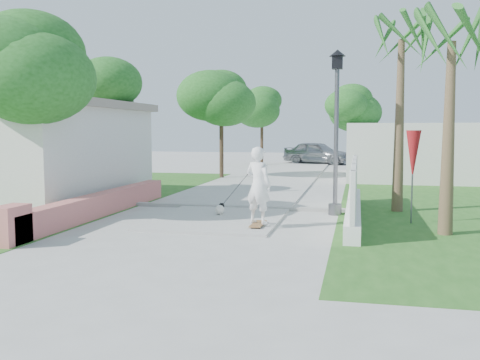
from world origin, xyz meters
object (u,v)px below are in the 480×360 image
(street_lamp, at_px, (336,126))
(dog, at_px, (220,209))
(patio_umbrella, at_px, (413,156))
(skateboarder, at_px, (239,190))
(bollard, at_px, (265,177))
(parked_car, at_px, (317,153))

(street_lamp, bearing_deg, dog, -162.94)
(street_lamp, distance_m, patio_umbrella, 2.27)
(street_lamp, distance_m, skateboarder, 3.30)
(skateboarder, bearing_deg, dog, -26.30)
(street_lamp, relative_size, dog, 8.50)
(street_lamp, distance_m, bollard, 5.56)
(bollard, xyz_separation_m, dog, (-0.30, -5.42, -0.39))
(street_lamp, height_order, patio_umbrella, street_lamp)
(skateboarder, relative_size, parked_car, 0.47)
(patio_umbrella, height_order, parked_car, patio_umbrella)
(street_lamp, relative_size, parked_car, 0.98)
(bollard, relative_size, patio_umbrella, 0.47)
(patio_umbrella, relative_size, dog, 4.40)
(bollard, distance_m, skateboarder, 6.28)
(street_lamp, xyz_separation_m, patio_umbrella, (1.90, -1.00, -0.74))
(patio_umbrella, distance_m, parked_car, 23.20)
(patio_umbrella, xyz_separation_m, skateboarder, (-4.19, -0.76, -0.87))
(bollard, bearing_deg, street_lamp, -59.04)
(patio_umbrella, xyz_separation_m, parked_car, (-4.02, 22.83, -0.91))
(bollard, xyz_separation_m, skateboarder, (0.41, -6.26, 0.24))
(patio_umbrella, height_order, dog, patio_umbrella)
(bollard, relative_size, dog, 2.09)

